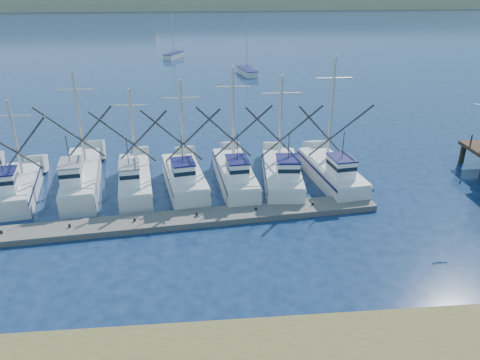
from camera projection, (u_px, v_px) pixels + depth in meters
name	position (u px, v px, depth m)	size (l,w,h in m)	color
ground	(276.00, 278.00, 25.17)	(500.00, 500.00, 0.00)	#0C1C38
floating_dock	(151.00, 222.00, 30.29)	(30.64, 2.04, 0.41)	#5F5B55
trawler_fleet	(159.00, 179.00, 34.73)	(30.55, 9.89, 9.45)	silver
sailboat_near	(247.00, 72.00, 73.71)	(2.91, 5.81, 8.10)	silver
sailboat_far	(174.00, 55.00, 87.83)	(3.73, 5.61, 8.10)	silver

